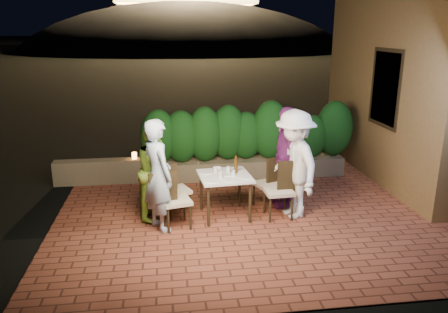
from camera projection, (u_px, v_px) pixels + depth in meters
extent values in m
plane|color=black|center=(262.00, 221.00, 7.44)|extent=(400.00, 400.00, 0.00)
cube|color=brown|center=(256.00, 212.00, 7.93)|extent=(7.00, 6.00, 0.15)
cube|color=brown|center=(413.00, 60.00, 9.10)|extent=(1.60, 5.00, 5.00)
cube|color=black|center=(387.00, 88.00, 8.66)|extent=(0.08, 1.00, 1.40)
cube|color=black|center=(386.00, 88.00, 8.66)|extent=(0.06, 1.15, 1.55)
cube|color=brown|center=(248.00, 168.00, 9.59)|extent=(4.20, 0.55, 0.40)
cube|color=brown|center=(108.00, 171.00, 9.19)|extent=(2.20, 0.30, 0.50)
ellipsoid|color=black|center=(188.00, 78.00, 65.86)|extent=(52.00, 40.00, 22.00)
cylinder|color=white|center=(211.00, 181.00, 7.10)|extent=(0.23, 0.23, 0.01)
cylinder|color=white|center=(206.00, 172.00, 7.52)|extent=(0.24, 0.24, 0.01)
cylinder|color=white|center=(246.00, 177.00, 7.29)|extent=(0.22, 0.22, 0.01)
cylinder|color=white|center=(238.00, 170.00, 7.68)|extent=(0.19, 0.19, 0.01)
cylinder|color=white|center=(227.00, 174.00, 7.43)|extent=(0.24, 0.24, 0.01)
cylinder|color=white|center=(231.00, 180.00, 7.13)|extent=(0.21, 0.21, 0.01)
cylinder|color=silver|center=(220.00, 175.00, 7.24)|extent=(0.07, 0.07, 0.12)
cylinder|color=silver|center=(215.00, 169.00, 7.53)|extent=(0.06, 0.06, 0.10)
cylinder|color=silver|center=(233.00, 173.00, 7.34)|extent=(0.06, 0.06, 0.10)
cylinder|color=silver|center=(228.00, 170.00, 7.51)|extent=(0.06, 0.06, 0.11)
imported|color=white|center=(218.00, 169.00, 7.67)|extent=(0.19, 0.19, 0.04)
imported|color=#A3BBD1|center=(158.00, 175.00, 6.89)|extent=(0.70, 0.79, 1.82)
imported|color=#AAE146|center=(156.00, 171.00, 7.37)|extent=(0.84, 0.96, 1.66)
imported|color=white|center=(294.00, 165.00, 7.36)|extent=(0.96, 1.34, 1.87)
imported|color=#782878|center=(286.00, 157.00, 7.84)|extent=(0.45, 1.08, 1.84)
cylinder|color=orange|center=(134.00, 156.00, 9.17)|extent=(0.10, 0.10, 0.14)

